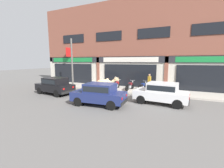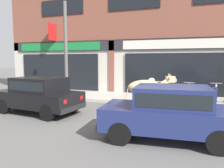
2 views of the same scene
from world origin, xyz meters
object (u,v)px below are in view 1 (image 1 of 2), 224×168
object	(u,v)px
pedestrian	(149,81)
car_1	(161,92)
cow	(105,83)
motorcycle_2	(143,87)
car_0	(55,85)
utility_pole	(72,63)
car_2	(99,93)
motorcycle_0	(117,85)
motorcycle_3	(156,88)
motorcycle_1	(130,86)

from	to	relation	value
pedestrian	car_1	bearing A→B (deg)	-66.60
cow	motorcycle_2	size ratio (longest dim) A/B	1.14
car_0	motorcycle_2	bearing A→B (deg)	30.43
motorcycle_2	utility_pole	size ratio (longest dim) A/B	0.35
cow	pedestrian	size ratio (longest dim) A/B	1.27
car_2	motorcycle_0	world-z (taller)	car_2
car_2	cow	bearing A→B (deg)	110.26
car_2	motorcycle_3	xyz separation A→B (m)	(2.93, 5.26, -0.29)
motorcycle_0	motorcycle_2	distance (m)	2.59
car_2	motorcycle_3	size ratio (longest dim) A/B	2.06
cow	motorcycle_0	world-z (taller)	cow
utility_pole	car_1	bearing A→B (deg)	-14.62
motorcycle_1	motorcycle_2	bearing A→B (deg)	6.51
car_0	pedestrian	size ratio (longest dim) A/B	2.35
cow	car_1	xyz separation A→B (m)	(4.86, -1.12, -0.19)
car_2	motorcycle_2	bearing A→B (deg)	72.84
car_0	motorcycle_2	world-z (taller)	car_0
cow	car_0	bearing A→B (deg)	-155.79
cow	motorcycle_0	bearing A→B (deg)	84.01
car_1	utility_pole	bearing A→B (deg)	165.38
motorcycle_0	motorcycle_3	world-z (taller)	same
car_2	car_0	bearing A→B (deg)	165.76
motorcycle_0	motorcycle_3	distance (m)	3.87
motorcycle_1	motorcycle_2	distance (m)	1.22
motorcycle_3	utility_pole	world-z (taller)	utility_pole
car_0	motorcycle_0	bearing A→B (deg)	42.88
car_2	motorcycle_2	world-z (taller)	car_2
car_2	utility_pole	world-z (taller)	utility_pole
motorcycle_0	pedestrian	bearing A→B (deg)	1.23
car_0	car_2	size ratio (longest dim) A/B	1.01
motorcycle_2	pedestrian	world-z (taller)	pedestrian
car_1	motorcycle_1	size ratio (longest dim) A/B	2.05
cow	motorcycle_0	distance (m)	2.21
car_0	car_1	bearing A→B (deg)	4.52
car_2	utility_pole	xyz separation A→B (m)	(-5.84, 4.52, 1.87)
cow	car_1	size ratio (longest dim) A/B	0.55
cow	motorcycle_2	world-z (taller)	cow
car_1	motorcycle_2	distance (m)	3.92
car_2	pedestrian	distance (m)	5.83
car_1	car_2	bearing A→B (deg)	-151.25
motorcycle_0	motorcycle_2	size ratio (longest dim) A/B	1.01
cow	car_2	xyz separation A→B (m)	(1.16, -3.15, -0.19)
motorcycle_0	cow	bearing A→B (deg)	-95.99
motorcycle_2	pedestrian	xyz separation A→B (m)	(0.60, 0.01, 0.60)
car_0	motorcycle_0	size ratio (longest dim) A/B	2.08
pedestrian	utility_pole	distance (m)	8.29
motorcycle_3	car_1	bearing A→B (deg)	-76.72
cow	car_1	world-z (taller)	cow
cow	car_2	bearing A→B (deg)	-69.74
utility_pole	motorcycle_1	bearing A→B (deg)	6.39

